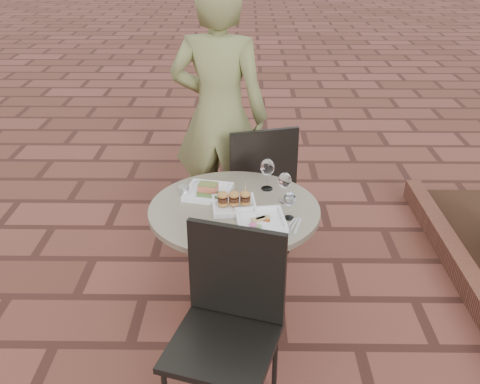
{
  "coord_description": "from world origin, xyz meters",
  "views": [
    {
      "loc": [
        0.21,
        -2.21,
        2.08
      ],
      "look_at": [
        0.18,
        0.25,
        0.82
      ],
      "focal_mm": 40.0,
      "sensor_mm": 36.0,
      "label": 1
    }
  ],
  "objects_px": {
    "plate_salmon": "(208,191)",
    "plate_sliders": "(234,202)",
    "chair_near": "(229,314)",
    "chair_far": "(259,179)",
    "cafe_table": "(235,247)",
    "diner": "(219,117)",
    "plate_tuna": "(261,220)"
  },
  "relations": [
    {
      "from": "chair_far",
      "to": "plate_sliders",
      "type": "bearing_deg",
      "value": 62.39
    },
    {
      "from": "chair_near",
      "to": "plate_tuna",
      "type": "distance_m",
      "value": 0.54
    },
    {
      "from": "diner",
      "to": "plate_sliders",
      "type": "distance_m",
      "value": 0.97
    },
    {
      "from": "cafe_table",
      "to": "chair_near",
      "type": "distance_m",
      "value": 0.64
    },
    {
      "from": "cafe_table",
      "to": "chair_near",
      "type": "height_order",
      "value": "chair_near"
    },
    {
      "from": "cafe_table",
      "to": "plate_sliders",
      "type": "xyz_separation_m",
      "value": [
        -0.0,
        -0.0,
        0.28
      ]
    },
    {
      "from": "diner",
      "to": "plate_sliders",
      "type": "xyz_separation_m",
      "value": [
        0.12,
        -0.95,
        -0.14
      ]
    },
    {
      "from": "chair_near",
      "to": "plate_sliders",
      "type": "height_order",
      "value": "chair_near"
    },
    {
      "from": "diner",
      "to": "plate_salmon",
      "type": "bearing_deg",
      "value": 98.28
    },
    {
      "from": "plate_sliders",
      "to": "plate_tuna",
      "type": "height_order",
      "value": "plate_sliders"
    },
    {
      "from": "diner",
      "to": "plate_sliders",
      "type": "relative_size",
      "value": 7.31
    },
    {
      "from": "chair_far",
      "to": "diner",
      "type": "relative_size",
      "value": 0.52
    },
    {
      "from": "cafe_table",
      "to": "diner",
      "type": "distance_m",
      "value": 1.04
    },
    {
      "from": "diner",
      "to": "plate_salmon",
      "type": "height_order",
      "value": "diner"
    },
    {
      "from": "chair_far",
      "to": "cafe_table",
      "type": "bearing_deg",
      "value": 62.41
    },
    {
      "from": "chair_far",
      "to": "plate_tuna",
      "type": "xyz_separation_m",
      "value": [
        -0.01,
        -0.87,
        0.2
      ]
    },
    {
      "from": "chair_near",
      "to": "chair_far",
      "type": "bearing_deg",
      "value": 100.34
    },
    {
      "from": "cafe_table",
      "to": "plate_tuna",
      "type": "bearing_deg",
      "value": -49.39
    },
    {
      "from": "diner",
      "to": "cafe_table",
      "type": "bearing_deg",
      "value": 107.41
    },
    {
      "from": "plate_salmon",
      "to": "plate_sliders",
      "type": "xyz_separation_m",
      "value": [
        0.15,
        -0.15,
        0.01
      ]
    },
    {
      "from": "cafe_table",
      "to": "chair_near",
      "type": "relative_size",
      "value": 0.97
    },
    {
      "from": "cafe_table",
      "to": "plate_sliders",
      "type": "relative_size",
      "value": 3.64
    },
    {
      "from": "chair_far",
      "to": "plate_salmon",
      "type": "relative_size",
      "value": 3.31
    },
    {
      "from": "chair_near",
      "to": "plate_sliders",
      "type": "distance_m",
      "value": 0.67
    },
    {
      "from": "plate_salmon",
      "to": "plate_sliders",
      "type": "distance_m",
      "value": 0.21
    },
    {
      "from": "chair_near",
      "to": "plate_salmon",
      "type": "relative_size",
      "value": 3.31
    },
    {
      "from": "plate_salmon",
      "to": "plate_tuna",
      "type": "distance_m",
      "value": 0.41
    },
    {
      "from": "cafe_table",
      "to": "chair_far",
      "type": "distance_m",
      "value": 0.73
    },
    {
      "from": "chair_far",
      "to": "chair_near",
      "type": "xyz_separation_m",
      "value": [
        -0.15,
        -1.35,
        0.0
      ]
    },
    {
      "from": "chair_far",
      "to": "diner",
      "type": "height_order",
      "value": "diner"
    },
    {
      "from": "plate_sliders",
      "to": "cafe_table",
      "type": "bearing_deg",
      "value": 74.47
    },
    {
      "from": "cafe_table",
      "to": "chair_far",
      "type": "bearing_deg",
      "value": 78.67
    }
  ]
}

